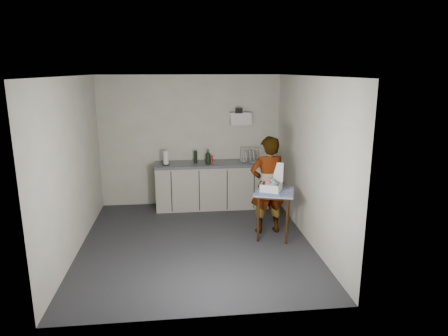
{
  "coord_description": "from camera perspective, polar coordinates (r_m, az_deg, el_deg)",
  "views": [
    {
      "loc": [
        -0.22,
        -5.93,
        2.69
      ],
      "look_at": [
        0.5,
        0.45,
        1.1
      ],
      "focal_mm": 32.0,
      "sensor_mm": 36.0,
      "label": 1
    }
  ],
  "objects": [
    {
      "name": "wall_right",
      "position": [
        6.41,
        12.0,
        1.05
      ],
      "size": [
        0.02,
        4.0,
        2.6
      ],
      "primitive_type": "cube",
      "color": "beige",
      "rests_on": "ground"
    },
    {
      "name": "soda_can",
      "position": [
        7.88,
        -1.84,
        1.32
      ],
      "size": [
        0.07,
        0.07,
        0.14
      ],
      "primitive_type": "cylinder",
      "color": "red",
      "rests_on": "kitchen_counter"
    },
    {
      "name": "dish_rack",
      "position": [
        7.98,
        3.72,
        1.4
      ],
      "size": [
        0.39,
        0.29,
        0.27
      ],
      "color": "silver",
      "rests_on": "kitchen_counter"
    },
    {
      "name": "paper_towel",
      "position": [
        7.74,
        -8.31,
        1.41
      ],
      "size": [
        0.15,
        0.15,
        0.27
      ],
      "color": "black",
      "rests_on": "kitchen_counter"
    },
    {
      "name": "wall_shelf",
      "position": [
        8.0,
        2.39,
        7.08
      ],
      "size": [
        0.42,
        0.18,
        0.37
      ],
      "color": "white",
      "rests_on": "ground"
    },
    {
      "name": "bakery_box",
      "position": [
        6.48,
        6.79,
        -2.34
      ],
      "size": [
        0.42,
        0.43,
        0.44
      ],
      "rotation": [
        0.0,
        0.0,
        -0.47
      ],
      "color": "white",
      "rests_on": "side_table"
    },
    {
      "name": "ground",
      "position": [
        6.51,
        -4.0,
        -10.56
      ],
      "size": [
        4.0,
        4.0,
        0.0
      ],
      "primitive_type": "plane",
      "color": "#2D2C32",
      "rests_on": "ground"
    },
    {
      "name": "ceiling",
      "position": [
        5.93,
        -4.43,
        12.92
      ],
      "size": [
        3.6,
        4.0,
        0.01
      ],
      "primitive_type": "cube",
      "color": "silver",
      "rests_on": "wall_back"
    },
    {
      "name": "wall_back",
      "position": [
        8.04,
        -4.78,
        3.87
      ],
      "size": [
        3.6,
        0.02,
        2.6
      ],
      "primitive_type": "cube",
      "color": "beige",
      "rests_on": "ground"
    },
    {
      "name": "kitchen_counter",
      "position": [
        7.98,
        -1.72,
        -2.61
      ],
      "size": [
        2.24,
        0.62,
        0.91
      ],
      "color": "black",
      "rests_on": "ground"
    },
    {
      "name": "dark_bottle",
      "position": [
        7.82,
        -4.09,
        1.6
      ],
      "size": [
        0.07,
        0.07,
        0.25
      ],
      "primitive_type": "cylinder",
      "color": "black",
      "rests_on": "kitchen_counter"
    },
    {
      "name": "side_table",
      "position": [
        6.5,
        7.16,
        -4.14
      ],
      "size": [
        0.77,
        0.77,
        0.79
      ],
      "rotation": [
        0.0,
        0.0,
        -0.31
      ],
      "color": "black",
      "rests_on": "ground"
    },
    {
      "name": "wall_left",
      "position": [
        6.29,
        -20.72,
        0.19
      ],
      "size": [
        0.02,
        4.0,
        2.6
      ],
      "primitive_type": "cube",
      "color": "beige",
      "rests_on": "ground"
    },
    {
      "name": "soap_bottle",
      "position": [
        7.73,
        -2.3,
        1.62
      ],
      "size": [
        0.15,
        0.15,
        0.28
      ],
      "primitive_type": "imported",
      "rotation": [
        0.0,
        0.0,
        0.58
      ],
      "color": "black",
      "rests_on": "kitchen_counter"
    },
    {
      "name": "standing_man",
      "position": [
        6.67,
        6.25,
        -2.45
      ],
      "size": [
        0.64,
        0.46,
        1.65
      ],
      "primitive_type": "imported",
      "rotation": [
        0.0,
        0.0,
        3.25
      ],
      "color": "#B2A593",
      "rests_on": "ground"
    }
  ]
}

